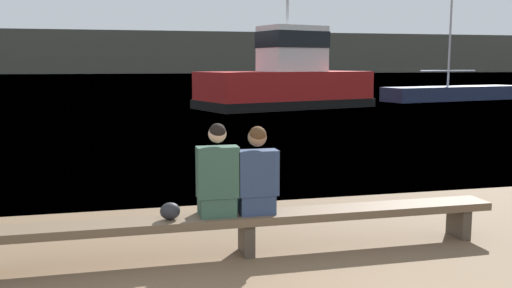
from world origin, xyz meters
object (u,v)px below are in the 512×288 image
object	(u,v)px
bench_main	(246,222)
tugboat_red	(286,82)
person_left	(217,177)
person_right	(257,176)
shopping_bag	(170,211)
moored_sailboat	(453,93)

from	to	relation	value
bench_main	tugboat_red	size ratio (longest dim) A/B	0.66
person_left	person_right	size ratio (longest dim) A/B	1.04
person_left	shopping_bag	bearing A→B (deg)	-177.94
person_left	person_right	xyz separation A→B (m)	(0.44, 0.00, -0.01)
bench_main	person_left	bearing A→B (deg)	179.95
person_right	moored_sailboat	bearing A→B (deg)	53.07
bench_main	shopping_bag	size ratio (longest dim) A/B	27.62
person_right	shopping_bag	xyz separation A→B (m)	(-0.97, -0.02, -0.33)
person_right	moored_sailboat	distance (m)	29.43
bench_main	person_left	size ratio (longest dim) A/B	5.80
person_right	tugboat_red	world-z (taller)	tugboat_red
bench_main	shopping_bag	xyz separation A→B (m)	(-0.85, -0.02, 0.18)
person_left	tugboat_red	distance (m)	21.66
bench_main	person_left	xyz separation A→B (m)	(-0.32, 0.00, 0.53)
person_right	shopping_bag	world-z (taller)	person_right
moored_sailboat	shopping_bag	bearing A→B (deg)	130.07
bench_main	tugboat_red	world-z (taller)	tugboat_red
tugboat_red	shopping_bag	bearing A→B (deg)	143.15
person_right	moored_sailboat	size ratio (longest dim) A/B	0.11
person_right	shopping_bag	bearing A→B (deg)	-178.87
person_left	person_right	bearing A→B (deg)	0.05
person_left	moored_sailboat	world-z (taller)	moored_sailboat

